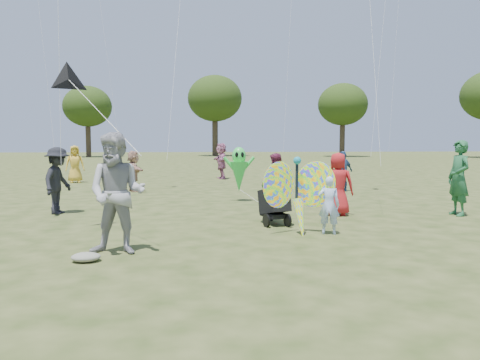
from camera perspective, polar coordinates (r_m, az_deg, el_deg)
The scene contains 17 objects.
ground at distance 8.53m, azimuth 2.41°, elevation -8.19°, with size 160.00×160.00×0.00m, color #51592B.
child_girl at distance 9.78m, azimuth 10.78°, elevation -3.03°, with size 0.44×0.29×1.21m, color #AEC5F6.
adult_man at distance 8.15m, azimuth -14.75°, elevation -1.60°, with size 1.00×0.78×2.06m, color #9C9BA1.
grey_bag at distance 7.91m, azimuth -18.28°, elevation -8.91°, with size 0.46×0.38×0.15m, color gray.
crowd_a at distance 12.31m, azimuth 11.83°, elevation -0.49°, with size 0.80×0.52×1.63m, color #B11C1F.
crowd_b at distance 13.20m, azimuth -21.32°, elevation -0.07°, with size 1.14×0.65×1.76m, color black.
crowd_c at distance 18.32m, azimuth 12.48°, elevation 1.04°, with size 0.91×0.38×1.55m, color #2E507E.
crowd_d at distance 18.36m, azimuth -12.86°, elevation 1.07°, with size 1.45×0.46×1.57m, color tan.
crowd_e at distance 13.43m, azimuth 4.48°, elevation -0.09°, with size 0.77×0.60×1.58m, color #752746.
crowd_f at distance 13.27m, azimuth 25.12°, elevation 0.23°, with size 0.71×0.47×1.95m, color #215A34.
crowd_g at distance 23.08m, azimuth -19.49°, elevation 1.85°, with size 0.85×0.55×1.74m, color gold.
crowd_j at distance 24.11m, azimuth -2.29°, elevation 2.35°, with size 1.71×0.54×1.84m, color #A35D81.
jogging_stroller at distance 10.83m, azimuth 4.16°, elevation -2.16°, with size 0.69×1.12×1.09m.
butterfly_kite at distance 9.66m, azimuth 7.10°, elevation -1.80°, with size 1.74×0.75×1.80m.
delta_kite_rig at distance 10.60m, azimuth -20.11°, elevation 11.37°, with size 2.15×2.45×1.95m.
alien_kite at distance 14.86m, azimuth -0.12°, elevation 1.09°, with size 1.12×0.69×1.74m.
tree_line at distance 53.67m, azimuth -0.72°, elevation 9.98°, with size 91.78×33.60×10.79m.
Camera 1 is at (-1.22, -8.23, 1.90)m, focal length 35.00 mm.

